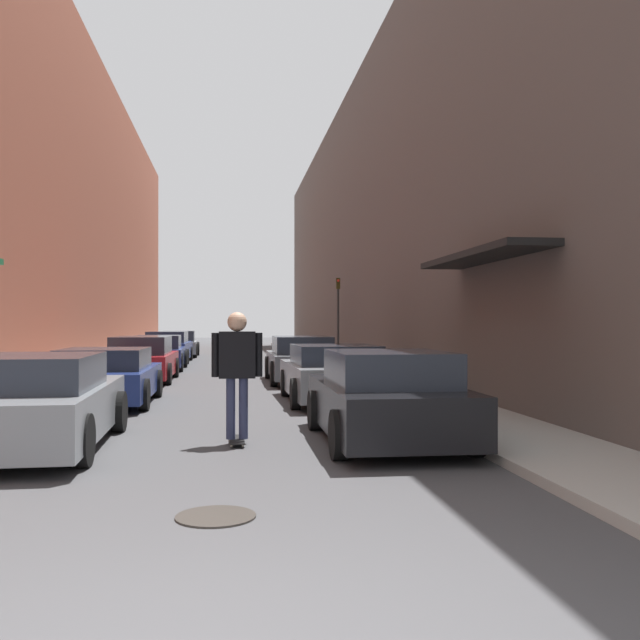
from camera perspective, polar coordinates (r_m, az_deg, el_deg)
ground at (r=24.13m, az=-7.72°, el=-4.23°), size 113.37×113.37×0.00m
curb_strip_left at (r=29.61m, az=-15.94°, el=-3.36°), size 1.80×51.53×0.12m
curb_strip_right at (r=29.55m, az=0.69°, el=-3.38°), size 1.80×51.53×0.12m
building_row_left at (r=30.50m, az=-21.38°, el=8.67°), size 4.90×51.53×12.79m
building_row_right at (r=30.31m, az=6.17°, el=7.52°), size 4.90×51.53×11.54m
parked_car_left_0 at (r=10.29m, az=-21.60°, el=-6.21°), size 1.85×4.44×1.27m
parked_car_left_1 at (r=15.43m, az=-16.75°, el=-4.38°), size 2.01×4.12×1.16m
parked_car_left_2 at (r=21.17m, az=-14.04°, el=-3.11°), size 1.86×4.42×1.29m
parked_car_left_3 at (r=26.16m, az=-12.79°, el=-2.60°), size 1.88×3.98×1.24m
parked_car_left_4 at (r=30.97m, az=-12.08°, el=-2.16°), size 1.91×4.53×1.32m
parked_car_left_5 at (r=35.97m, az=-11.22°, el=-1.91°), size 1.87×4.14×1.28m
parked_car_right_0 at (r=10.15m, az=5.34°, el=-6.26°), size 1.91×4.02×1.29m
parked_car_right_1 at (r=15.20m, az=1.11°, el=-4.34°), size 2.05×4.13×1.22m
parked_car_right_2 at (r=20.24m, az=-1.52°, el=-3.21°), size 1.90×4.41×1.31m
skateboarder at (r=9.99m, az=-6.65°, el=-3.40°), size 0.71×0.78×1.84m
manhole_cover at (r=6.47m, az=-8.35°, el=-15.28°), size 0.70×0.70×0.02m
traffic_light at (r=29.49m, az=1.45°, el=0.85°), size 0.16×0.22×3.42m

